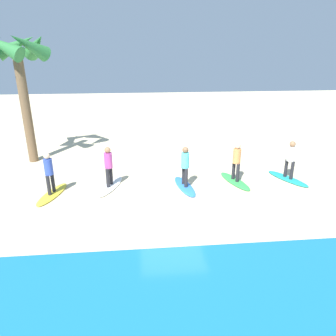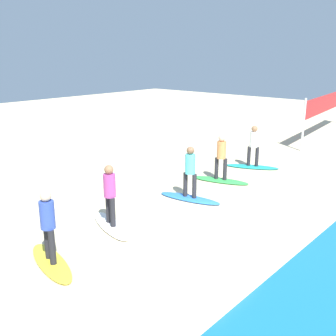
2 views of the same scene
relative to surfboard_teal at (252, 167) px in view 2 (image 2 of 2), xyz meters
name	(u,v)px [view 2 (image 2 of 2)]	position (x,y,z in m)	size (l,w,h in m)	color
ground_plane	(208,215)	(5.21, 1.54, -0.04)	(60.00, 60.00, 0.00)	beige
surfboard_teal	(252,167)	(0.00, 0.00, 0.00)	(2.10, 0.56, 0.09)	teal
surfer_teal	(254,143)	(0.00, 0.00, 0.99)	(0.32, 0.43, 1.64)	#232328
surfboard_green	(220,180)	(2.36, 0.04, 0.00)	(2.10, 0.56, 0.09)	green
surfer_green	(221,154)	(2.36, 0.04, 0.99)	(0.32, 0.45, 1.64)	#232328
surfboard_blue	(190,198)	(4.58, 0.37, 0.00)	(2.10, 0.56, 0.09)	blue
surfer_blue	(190,168)	(4.58, 0.37, 0.99)	(0.32, 0.45, 1.64)	#232328
surfboard_white	(111,225)	(7.63, 0.08, 0.00)	(2.10, 0.56, 0.09)	white
surfer_white	(110,191)	(7.63, 0.08, 0.99)	(0.32, 0.44, 1.64)	#232328
surfboard_yellow	(51,262)	(9.82, 0.60, 0.00)	(2.10, 0.56, 0.09)	yellow
surfer_yellow	(48,221)	(9.82, 0.60, 0.99)	(0.32, 0.45, 1.64)	#232328
volleyball_net	(329,104)	(-8.61, -0.24, 1.74)	(9.05, 1.09, 2.50)	silver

